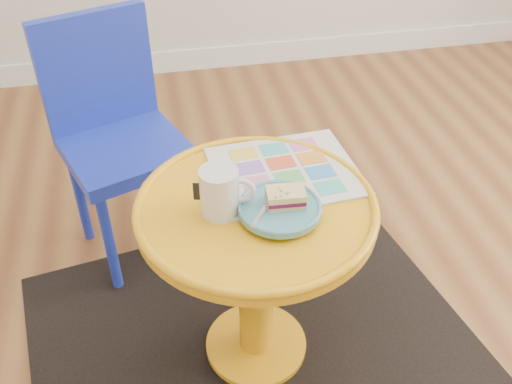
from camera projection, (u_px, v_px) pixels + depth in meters
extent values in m
plane|color=brown|center=(363.00, 347.00, 1.74)|extent=(4.00, 4.00, 0.00)
cube|color=white|center=(242.00, 55.00, 3.23)|extent=(4.00, 0.02, 0.12)
cube|color=black|center=(256.00, 346.00, 1.74)|extent=(1.47, 1.30, 0.01)
cylinder|color=orange|center=(256.00, 344.00, 1.74)|extent=(0.30, 0.30, 0.03)
cylinder|color=orange|center=(256.00, 284.00, 1.57)|extent=(0.10, 0.10, 0.51)
cylinder|color=orange|center=(256.00, 210.00, 1.40)|extent=(0.60, 0.60, 0.03)
cylinder|color=#1C2FB7|center=(110.00, 245.00, 1.82)|extent=(0.03, 0.03, 0.38)
cylinder|color=#1C2FB7|center=(191.00, 214.00, 1.94)|extent=(0.03, 0.03, 0.38)
cylinder|color=#1C2FB7|center=(80.00, 197.00, 2.02)|extent=(0.03, 0.03, 0.38)
cylinder|color=#1C2FB7|center=(156.00, 171.00, 2.14)|extent=(0.03, 0.03, 0.38)
cube|color=#1C2FB7|center=(125.00, 150.00, 1.84)|extent=(0.47, 0.47, 0.05)
cube|color=#1C2FB7|center=(97.00, 71.00, 1.81)|extent=(0.36, 0.16, 0.38)
cube|color=silver|center=(285.00, 171.00, 1.50)|extent=(0.39, 0.34, 0.01)
cylinder|color=silver|center=(219.00, 192.00, 1.33)|extent=(0.09, 0.09, 0.12)
torus|color=silver|center=(241.00, 191.00, 1.33)|extent=(0.07, 0.03, 0.07)
cylinder|color=#D1B78C|center=(218.00, 173.00, 1.30)|extent=(0.08, 0.08, 0.01)
cylinder|color=teal|center=(280.00, 212.00, 1.36)|extent=(0.08, 0.08, 0.01)
cylinder|color=teal|center=(280.00, 209.00, 1.35)|extent=(0.20, 0.20, 0.02)
cube|color=#D3BC8C|center=(285.00, 202.00, 1.35)|extent=(0.09, 0.07, 0.01)
cube|color=maroon|center=(286.00, 198.00, 1.34)|extent=(0.09, 0.07, 0.01)
cube|color=#EADB8C|center=(286.00, 193.00, 1.33)|extent=(0.10, 0.07, 0.02)
cube|color=silver|center=(263.00, 212.00, 1.32)|extent=(0.08, 0.10, 0.00)
cube|color=silver|center=(274.00, 195.00, 1.38)|extent=(0.03, 0.04, 0.00)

